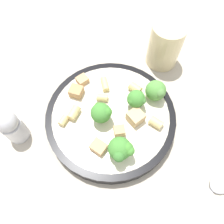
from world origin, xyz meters
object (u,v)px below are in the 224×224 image
(broccoli_floret_1, at_px, (123,149))
(pepper_shaker, at_px, (13,127))
(broccoli_floret_2, at_px, (157,91))
(chicken_chunk_2, at_px, (78,91))
(rigatoni_4, at_px, (106,84))
(rigatoni_2, at_px, (75,114))
(broccoli_floret_0, at_px, (103,113))
(rigatoni_5, at_px, (157,123))
(pasta_bowl, at_px, (112,117))
(chicken_chunk_1, at_px, (100,147))
(rigatoni_3, at_px, (104,98))
(chicken_chunk_0, at_px, (84,80))
(broccoli_floret_3, at_px, (138,99))
(chicken_chunk_4, at_px, (137,117))
(spoon, at_px, (215,189))
(rigatoni_0, at_px, (137,88))
(rigatoni_1, at_px, (65,120))
(chicken_chunk_3, at_px, (121,131))
(drinking_glass, at_px, (166,47))

(broccoli_floret_1, height_order, pepper_shaker, pepper_shaker)
(broccoli_floret_2, xyz_separation_m, chicken_chunk_2, (-0.01, -0.15, -0.01))
(rigatoni_4, xyz_separation_m, pepper_shaker, (0.09, -0.17, 0.00))
(rigatoni_2, distance_m, pepper_shaker, 0.11)
(broccoli_floret_0, xyz_separation_m, rigatoni_5, (0.01, 0.10, -0.02))
(pasta_bowl, xyz_separation_m, rigatoni_4, (-0.07, -0.01, 0.02))
(rigatoni_2, distance_m, chicken_chunk_1, 0.08)
(broccoli_floret_2, bearing_deg, chicken_chunk_1, -45.84)
(pasta_bowl, distance_m, broccoli_floret_0, 0.04)
(rigatoni_3, distance_m, chicken_chunk_1, 0.10)
(chicken_chunk_0, bearing_deg, broccoli_floret_0, 25.09)
(broccoli_floret_3, relative_size, chicken_chunk_4, 1.58)
(broccoli_floret_0, xyz_separation_m, chicken_chunk_1, (0.06, -0.01, -0.02))
(broccoli_floret_3, distance_m, spoon, 0.21)
(rigatoni_4, height_order, spoon, rigatoni_4)
(chicken_chunk_0, bearing_deg, rigatoni_0, 77.63)
(broccoli_floret_0, bearing_deg, rigatoni_0, 134.09)
(chicken_chunk_2, bearing_deg, rigatoni_1, -18.47)
(broccoli_floret_2, height_order, rigatoni_0, broccoli_floret_2)
(broccoli_floret_1, xyz_separation_m, chicken_chunk_4, (-0.07, 0.03, -0.02))
(chicken_chunk_3, height_order, drinking_glass, drinking_glass)
(rigatoni_5, distance_m, chicken_chunk_4, 0.04)
(chicken_chunk_1, height_order, drinking_glass, drinking_glass)
(broccoli_floret_0, relative_size, pepper_shaker, 0.58)
(broccoli_floret_3, distance_m, rigatoni_4, 0.08)
(drinking_glass, bearing_deg, chicken_chunk_2, -59.84)
(broccoli_floret_0, distance_m, chicken_chunk_3, 0.05)
(chicken_chunk_4, bearing_deg, rigatoni_3, -125.77)
(broccoli_floret_0, distance_m, chicken_chunk_2, 0.08)
(pasta_bowl, height_order, broccoli_floret_1, broccoli_floret_1)
(broccoli_floret_1, xyz_separation_m, broccoli_floret_2, (-0.12, 0.07, -0.00))
(chicken_chunk_2, bearing_deg, chicken_chunk_4, 62.89)
(chicken_chunk_2, height_order, chicken_chunk_3, chicken_chunk_2)
(pepper_shaker, distance_m, spoon, 0.37)
(broccoli_floret_1, height_order, broccoli_floret_3, broccoli_floret_1)
(broccoli_floret_2, height_order, drinking_glass, drinking_glass)
(broccoli_floret_2, distance_m, chicken_chunk_1, 0.15)
(broccoli_floret_0, bearing_deg, chicken_chunk_4, 89.23)
(rigatoni_4, bearing_deg, chicken_chunk_2, -71.66)
(drinking_glass, distance_m, pepper_shaker, 0.35)
(rigatoni_1, xyz_separation_m, chicken_chunk_3, (0.02, 0.10, 0.00))
(rigatoni_1, bearing_deg, rigatoni_3, 123.63)
(chicken_chunk_2, bearing_deg, rigatoni_0, 93.24)
(broccoli_floret_3, height_order, chicken_chunk_0, broccoli_floret_3)
(rigatoni_4, bearing_deg, pasta_bowl, 9.49)
(rigatoni_3, height_order, chicken_chunk_3, chicken_chunk_3)
(rigatoni_0, relative_size, pepper_shaker, 0.30)
(broccoli_floret_1, distance_m, spoon, 0.18)
(broccoli_floret_2, xyz_separation_m, rigatoni_3, (0.01, -0.10, -0.01))
(rigatoni_5, relative_size, chicken_chunk_0, 1.12)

